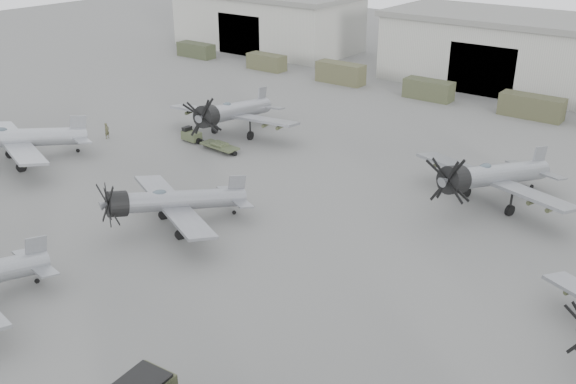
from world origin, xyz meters
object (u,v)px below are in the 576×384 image
object	(u,v)px
aircraft_mid_0	(10,139)
tug_trailer	(202,140)
aircraft_far_0	(231,112)
aircraft_far_1	(490,176)
aircraft_mid_1	(168,202)
ground_crew	(107,131)

from	to	relation	value
aircraft_mid_0	tug_trailer	bearing A→B (deg)	73.80
aircraft_far_0	tug_trailer	bearing A→B (deg)	-110.04
aircraft_mid_0	aircraft_far_1	size ratio (longest dim) A/B	0.98
aircraft_far_0	aircraft_mid_0	bearing A→B (deg)	-130.18
aircraft_mid_1	tug_trailer	distance (m)	17.49
aircraft_mid_1	aircraft_far_0	distance (m)	19.99
aircraft_far_0	ground_crew	distance (m)	12.21
tug_trailer	ground_crew	world-z (taller)	ground_crew
aircraft_mid_0	aircraft_far_1	world-z (taller)	aircraft_far_1
aircraft_mid_0	aircraft_mid_1	world-z (taller)	aircraft_mid_0
aircraft_mid_0	aircraft_far_0	size ratio (longest dim) A/B	0.96
ground_crew	tug_trailer	bearing A→B (deg)	-73.03
tug_trailer	aircraft_mid_0	bearing A→B (deg)	-120.63
aircraft_far_0	aircraft_far_1	xyz separation A→B (m)	(26.01, -0.32, -0.04)
aircraft_mid_1	tug_trailer	world-z (taller)	aircraft_mid_1
aircraft_far_1	aircraft_far_0	bearing A→B (deg)	-163.48
aircraft_mid_0	aircraft_mid_1	xyz separation A→B (m)	(19.95, -0.23, -0.29)
aircraft_mid_0	tug_trailer	world-z (taller)	aircraft_mid_0
aircraft_mid_0	aircraft_mid_1	size ratio (longest dim) A/B	1.16
ground_crew	aircraft_mid_0	bearing A→B (deg)	165.93
aircraft_mid_0	aircraft_far_1	distance (m)	39.87
aircraft_mid_1	aircraft_far_1	size ratio (longest dim) A/B	0.85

